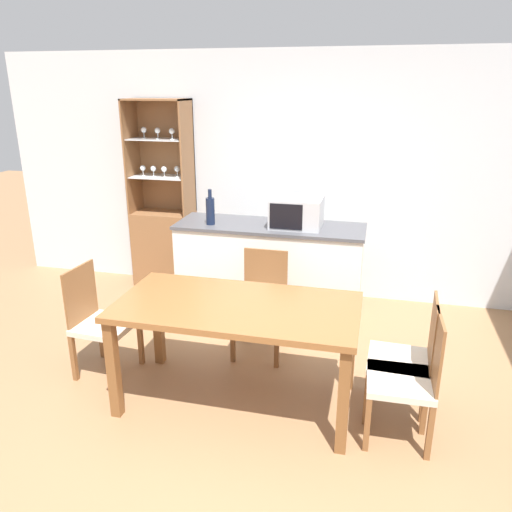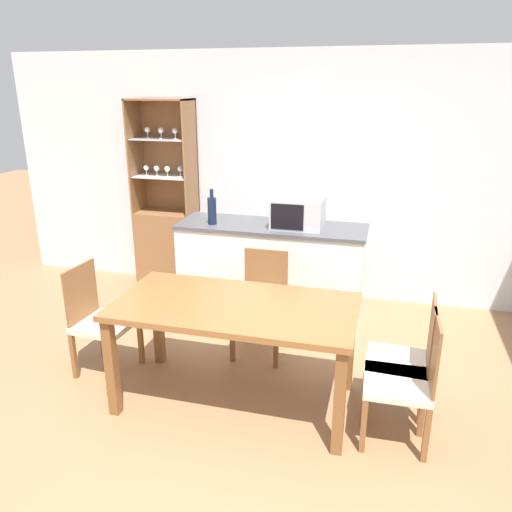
% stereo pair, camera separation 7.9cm
% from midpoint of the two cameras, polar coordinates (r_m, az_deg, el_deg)
% --- Properties ---
extents(ground_plane, '(18.00, 18.00, 0.00)m').
position_cam_midpoint_polar(ground_plane, '(3.47, -2.99, -20.48)').
color(ground_plane, '#936B47').
extents(wall_back, '(6.80, 0.06, 2.55)m').
position_cam_midpoint_polar(wall_back, '(5.33, 4.97, 8.90)').
color(wall_back, silver).
rests_on(wall_back, ground_plane).
extents(kitchen_counter, '(1.80, 0.59, 0.94)m').
position_cam_midpoint_polar(kitchen_counter, '(4.90, 1.09, -1.71)').
color(kitchen_counter, white).
rests_on(kitchen_counter, ground_plane).
extents(display_cabinet, '(0.66, 0.38, 2.07)m').
position_cam_midpoint_polar(display_cabinet, '(5.72, -10.78, 2.45)').
color(display_cabinet, brown).
rests_on(display_cabinet, ground_plane).
extents(dining_table, '(1.67, 0.85, 0.77)m').
position_cam_midpoint_polar(dining_table, '(3.49, -2.85, -6.90)').
color(dining_table, brown).
rests_on(dining_table, ground_plane).
extents(dining_chair_side_right_far, '(0.43, 0.43, 0.88)m').
position_cam_midpoint_polar(dining_chair_side_right_far, '(3.60, 16.20, -11.23)').
color(dining_chair_side_right_far, beige).
rests_on(dining_chair_side_right_far, ground_plane).
extents(dining_chair_head_far, '(0.42, 0.42, 0.88)m').
position_cam_midpoint_polar(dining_chair_head_far, '(4.25, 0.09, -5.60)').
color(dining_chair_head_far, beige).
rests_on(dining_chair_head_far, ground_plane).
extents(dining_chair_side_right_near, '(0.42, 0.42, 0.88)m').
position_cam_midpoint_polar(dining_chair_side_right_near, '(3.38, 16.32, -13.34)').
color(dining_chair_side_right_near, beige).
rests_on(dining_chair_side_right_near, ground_plane).
extents(dining_chair_side_left_far, '(0.44, 0.44, 0.88)m').
position_cam_midpoint_polar(dining_chair_side_left_far, '(4.15, -17.94, -7.19)').
color(dining_chair_side_left_far, beige).
rests_on(dining_chair_side_left_far, ground_plane).
extents(microwave, '(0.47, 0.40, 0.27)m').
position_cam_midpoint_polar(microwave, '(4.68, 4.19, 5.03)').
color(microwave, '#B7BABF').
rests_on(microwave, kitchen_counter).
extents(wine_bottle, '(0.08, 0.08, 0.34)m').
position_cam_midpoint_polar(wine_bottle, '(4.76, -5.72, 5.22)').
color(wine_bottle, '#141E38').
rests_on(wine_bottle, kitchen_counter).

